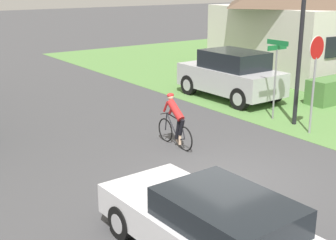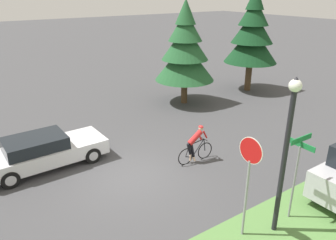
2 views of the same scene
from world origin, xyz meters
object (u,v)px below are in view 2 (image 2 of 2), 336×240
at_px(sedan_left_lane, 44,151).
at_px(stop_sign, 249,168).
at_px(cyclist, 195,145).
at_px(street_lamp, 287,142).
at_px(conifer_tall_far, 252,34).
at_px(street_name_sign, 297,163).
at_px(conifer_tall_near, 185,50).

xyz_separation_m(sedan_left_lane, stop_sign, (7.07, 3.58, 1.49)).
xyz_separation_m(cyclist, street_lamp, (4.47, -0.62, 2.09)).
relative_size(stop_sign, conifer_tall_far, 0.45).
xyz_separation_m(stop_sign, street_name_sign, (0.25, 1.75, -0.27)).
xyz_separation_m(sedan_left_lane, conifer_tall_far, (-2.91, 14.37, 3.12)).
bearing_deg(conifer_tall_far, conifer_tall_near, -93.04).
relative_size(sedan_left_lane, street_name_sign, 1.68).
height_order(sedan_left_lane, conifer_tall_far, conifer_tall_far).
height_order(street_lamp, conifer_tall_near, conifer_tall_near).
distance_m(stop_sign, conifer_tall_near, 11.72).
bearing_deg(sedan_left_lane, conifer_tall_far, 9.75).
bearing_deg(stop_sign, conifer_tall_near, -32.46).
bearing_deg(conifer_tall_near, street_lamp, -23.62).
distance_m(street_lamp, conifer_tall_near, 11.61).
bearing_deg(conifer_tall_far, street_lamp, -43.66).
height_order(sedan_left_lane, stop_sign, stop_sign).
height_order(cyclist, street_lamp, street_lamp).
bearing_deg(street_name_sign, street_lamp, -81.63).
relative_size(sedan_left_lane, street_lamp, 1.00).
distance_m(conifer_tall_near, conifer_tall_far, 5.27).
bearing_deg(cyclist, street_name_sign, -85.75).
relative_size(sedan_left_lane, stop_sign, 1.50).
height_order(sedan_left_lane, conifer_tall_near, conifer_tall_near).
bearing_deg(cyclist, conifer_tall_near, 58.28).
distance_m(sedan_left_lane, stop_sign, 8.06).
height_order(cyclist, stop_sign, stop_sign).
relative_size(sedan_left_lane, conifer_tall_near, 0.75).
xyz_separation_m(street_lamp, conifer_tall_near, (-10.63, 4.65, 0.40)).
xyz_separation_m(sedan_left_lane, cyclist, (2.97, 5.11, 0.07)).
distance_m(stop_sign, street_name_sign, 1.79).
bearing_deg(stop_sign, cyclist, -24.55).
bearing_deg(conifer_tall_far, stop_sign, -47.25).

